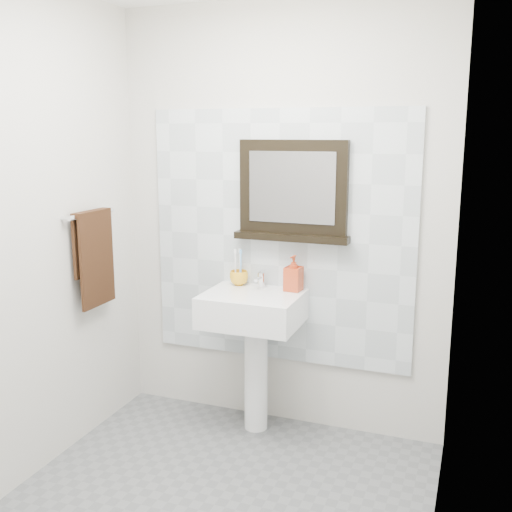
% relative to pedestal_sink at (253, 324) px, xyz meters
% --- Properties ---
extents(back_wall, '(2.00, 0.01, 2.50)m').
position_rel_pedestal_sink_xyz_m(back_wall, '(0.08, 0.23, 0.57)').
color(back_wall, beige).
rests_on(back_wall, ground).
extents(front_wall, '(2.00, 0.01, 2.50)m').
position_rel_pedestal_sink_xyz_m(front_wall, '(0.08, -1.97, 0.57)').
color(front_wall, beige).
rests_on(front_wall, ground).
extents(left_wall, '(0.01, 2.20, 2.50)m').
position_rel_pedestal_sink_xyz_m(left_wall, '(-0.92, -0.87, 0.57)').
color(left_wall, beige).
rests_on(left_wall, ground).
extents(right_wall, '(0.01, 2.20, 2.50)m').
position_rel_pedestal_sink_xyz_m(right_wall, '(1.08, -0.87, 0.57)').
color(right_wall, beige).
rests_on(right_wall, ground).
extents(splashback, '(1.60, 0.02, 1.50)m').
position_rel_pedestal_sink_xyz_m(splashback, '(0.08, 0.21, 0.47)').
color(splashback, silver).
rests_on(splashback, back_wall).
extents(pedestal_sink, '(0.55, 0.44, 0.96)m').
position_rel_pedestal_sink_xyz_m(pedestal_sink, '(0.00, 0.00, 0.00)').
color(pedestal_sink, white).
rests_on(pedestal_sink, ground).
extents(toothbrush_cup, '(0.14, 0.14, 0.09)m').
position_rel_pedestal_sink_xyz_m(toothbrush_cup, '(-0.15, 0.14, 0.23)').
color(toothbrush_cup, gold).
rests_on(toothbrush_cup, pedestal_sink).
extents(toothbrushes, '(0.05, 0.04, 0.21)m').
position_rel_pedestal_sink_xyz_m(toothbrushes, '(-0.15, 0.14, 0.31)').
color(toothbrushes, white).
rests_on(toothbrushes, toothbrush_cup).
extents(soap_dispenser, '(0.10, 0.10, 0.21)m').
position_rel_pedestal_sink_xyz_m(soap_dispenser, '(0.20, 0.13, 0.29)').
color(soap_dispenser, '#AE1B14').
rests_on(soap_dispenser, pedestal_sink).
extents(framed_mirror, '(0.68, 0.11, 0.57)m').
position_rel_pedestal_sink_xyz_m(framed_mirror, '(0.17, 0.19, 0.75)').
color(framed_mirror, black).
rests_on(framed_mirror, back_wall).
extents(towel_bar, '(0.07, 0.40, 0.03)m').
position_rel_pedestal_sink_xyz_m(towel_bar, '(-0.86, -0.30, 0.64)').
color(towel_bar, silver).
rests_on(towel_bar, left_wall).
extents(hand_towel, '(0.06, 0.30, 0.55)m').
position_rel_pedestal_sink_xyz_m(hand_towel, '(-0.86, -0.30, 0.43)').
color(hand_towel, black).
rests_on(hand_towel, towel_bar).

